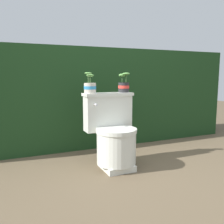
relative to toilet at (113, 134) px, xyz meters
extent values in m
plane|color=brown|center=(0.09, -0.04, -0.32)|extent=(12.00, 12.00, 0.00)
cube|color=#193819|center=(0.09, 0.95, 0.29)|extent=(3.84, 0.64, 1.23)
cube|color=silver|center=(0.00, -0.07, -0.29)|extent=(0.27, 0.32, 0.06)
cylinder|color=silver|center=(0.00, -0.07, -0.11)|extent=(0.38, 0.38, 0.30)
cylinder|color=silver|center=(0.00, -0.07, 0.06)|extent=(0.39, 0.39, 0.04)
cube|color=silver|center=(0.00, 0.14, 0.19)|extent=(0.48, 0.15, 0.35)
cube|color=silver|center=(0.00, 0.14, 0.38)|extent=(0.50, 0.18, 0.03)
cylinder|color=silver|center=(-0.17, 0.03, 0.30)|extent=(0.02, 0.05, 0.02)
cylinder|color=beige|center=(-0.19, 0.14, 0.45)|extent=(0.12, 0.12, 0.10)
cylinder|color=#2D84BC|center=(-0.19, 0.14, 0.45)|extent=(0.12, 0.12, 0.03)
cylinder|color=#332319|center=(-0.19, 0.14, 0.49)|extent=(0.11, 0.11, 0.01)
cylinder|color=#4C753D|center=(-0.18, 0.15, 0.53)|extent=(0.01, 0.01, 0.06)
ellipsoid|color=#569342|center=(-0.18, 0.15, 0.57)|extent=(0.08, 0.05, 0.03)
cylinder|color=#4C753D|center=(-0.21, 0.11, 0.54)|extent=(0.01, 0.01, 0.09)
ellipsoid|color=#569342|center=(-0.21, 0.11, 0.59)|extent=(0.07, 0.05, 0.02)
cylinder|color=#262628|center=(0.18, 0.15, 0.45)|extent=(0.11, 0.11, 0.10)
cylinder|color=red|center=(0.18, 0.15, 0.46)|extent=(0.11, 0.11, 0.03)
cylinder|color=#332319|center=(0.18, 0.15, 0.49)|extent=(0.10, 0.10, 0.01)
cylinder|color=#4C753D|center=(0.17, 0.16, 0.53)|extent=(0.01, 0.01, 0.06)
ellipsoid|color=#569342|center=(0.17, 0.16, 0.57)|extent=(0.08, 0.05, 0.03)
cylinder|color=#4C753D|center=(0.20, 0.13, 0.54)|extent=(0.01, 0.01, 0.08)
ellipsoid|color=#569342|center=(0.20, 0.13, 0.59)|extent=(0.08, 0.06, 0.03)
camera|label=1|loc=(-0.97, -2.18, 0.57)|focal=40.00mm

